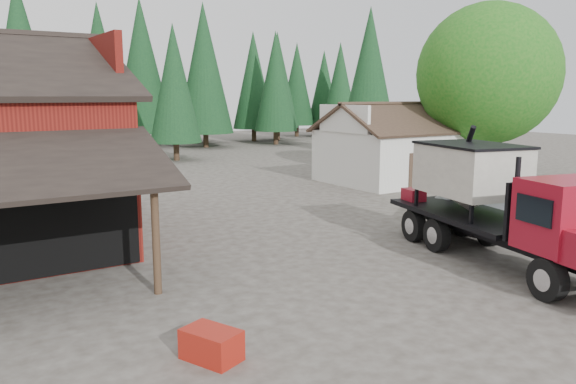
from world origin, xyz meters
TOP-DOWN VIEW (x-y plane):
  - ground at (0.00, 0.00)m, footprint 120.00×120.00m
  - farmhouse at (13.00, 13.00)m, footprint 8.60×6.42m
  - deciduous_tree at (17.01, 9.97)m, footprint 8.00×8.00m
  - conifer_backdrop at (0.00, 42.00)m, footprint 76.00×16.00m
  - near_pine_b at (6.00, 30.00)m, footprint 3.96×3.96m
  - near_pine_c at (22.00, 26.00)m, footprint 4.84×4.84m
  - near_pine_d at (-4.00, 34.00)m, footprint 5.28×5.28m
  - feed_truck at (4.01, -0.93)m, footprint 4.39×9.29m
  - silver_car at (8.00, 3.00)m, footprint 6.76×5.42m
  - equip_box at (-6.00, -1.97)m, footprint 1.08×1.29m

SIDE VIEW (x-z plane):
  - ground at x=0.00m, z-range 0.00..0.00m
  - conifer_backdrop at x=0.00m, z-range -8.00..8.00m
  - equip_box at x=-6.00m, z-range 0.00..0.60m
  - silver_car at x=8.00m, z-range 0.00..1.71m
  - farmhouse at x=13.00m, z-range -0.66..3.99m
  - feed_truck at x=4.01m, z-range -0.13..3.92m
  - near_pine_b at x=6.00m, z-range 0.69..11.09m
  - deciduous_tree at x=17.01m, z-range 0.81..11.01m
  - near_pine_c at x=22.00m, z-range 0.69..13.09m
  - near_pine_d at x=-4.00m, z-range 0.69..14.09m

